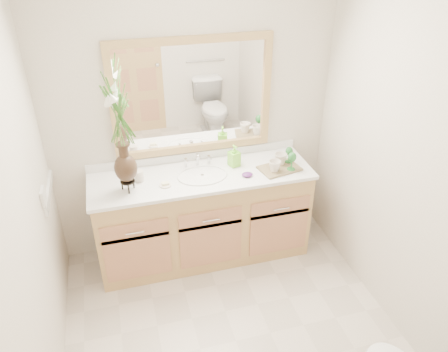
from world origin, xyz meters
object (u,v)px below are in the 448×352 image
object	(u,v)px
flower_vase	(120,123)
tumbler	(139,176)
soap_bottle	(234,157)
tray	(279,168)

from	to	relation	value
flower_vase	tumbler	xyz separation A→B (m)	(0.10, 0.11, -0.52)
soap_bottle	flower_vase	bearing A→B (deg)	173.67
tray	tumbler	bearing A→B (deg)	162.58
tumbler	tray	size ratio (longest dim) A/B	0.28
tumbler	flower_vase	bearing A→B (deg)	-130.18
tumbler	tray	world-z (taller)	tumbler
tumbler	soap_bottle	distance (m)	0.81
tray	soap_bottle	bearing A→B (deg)	143.06
flower_vase	soap_bottle	xyz separation A→B (m)	(0.90, 0.16, -0.48)
tumbler	soap_bottle	xyz separation A→B (m)	(0.80, 0.04, 0.04)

